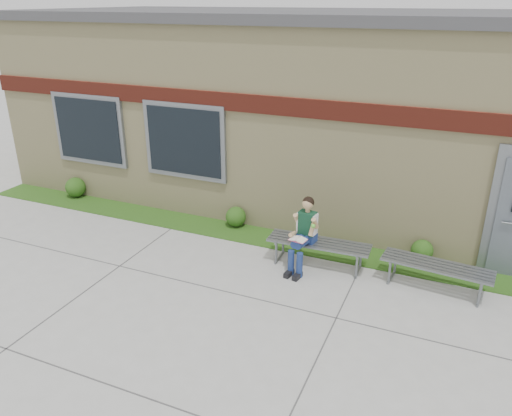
% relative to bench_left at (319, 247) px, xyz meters
% --- Properties ---
extents(ground, '(80.00, 80.00, 0.00)m').
position_rel_bench_left_xyz_m(ground, '(-0.27, -1.95, -0.36)').
color(ground, '#9E9E99').
rests_on(ground, ground).
extents(grass_strip, '(16.00, 0.80, 0.02)m').
position_rel_bench_left_xyz_m(grass_strip, '(-0.27, 0.65, -0.35)').
color(grass_strip, '#1B4A13').
rests_on(grass_strip, ground).
extents(school_building, '(16.20, 6.22, 4.20)m').
position_rel_bench_left_xyz_m(school_building, '(-0.27, 4.04, 1.74)').
color(school_building, beige).
rests_on(school_building, ground).
extents(bench_left, '(1.84, 0.58, 0.47)m').
position_rel_bench_left_xyz_m(bench_left, '(0.00, 0.00, 0.00)').
color(bench_left, slate).
rests_on(bench_left, ground).
extents(bench_right, '(1.80, 0.66, 0.46)m').
position_rel_bench_left_xyz_m(bench_right, '(2.00, -0.00, -0.01)').
color(bench_right, slate).
rests_on(bench_right, ground).
extents(girl, '(0.46, 0.79, 1.32)m').
position_rel_bench_left_xyz_m(girl, '(-0.23, -0.20, 0.34)').
color(girl, navy).
rests_on(girl, ground).
extents(shrub_west, '(0.48, 0.48, 0.48)m').
position_rel_bench_left_xyz_m(shrub_west, '(-6.33, 0.90, -0.11)').
color(shrub_west, '#1B4A13').
rests_on(shrub_west, grass_strip).
extents(shrub_mid, '(0.42, 0.42, 0.42)m').
position_rel_bench_left_xyz_m(shrub_mid, '(-2.06, 0.90, -0.13)').
color(shrub_mid, '#1B4A13').
rests_on(shrub_mid, grass_strip).
extents(shrub_east, '(0.40, 0.40, 0.40)m').
position_rel_bench_left_xyz_m(shrub_east, '(1.70, 0.90, -0.15)').
color(shrub_east, '#1B4A13').
rests_on(shrub_east, grass_strip).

